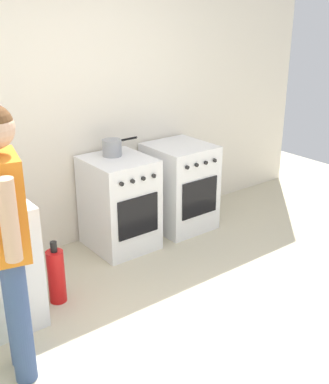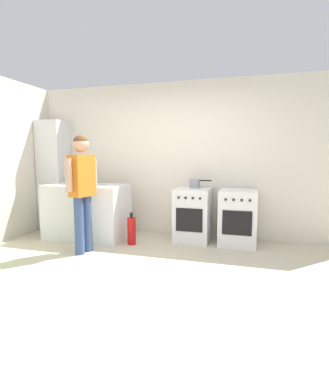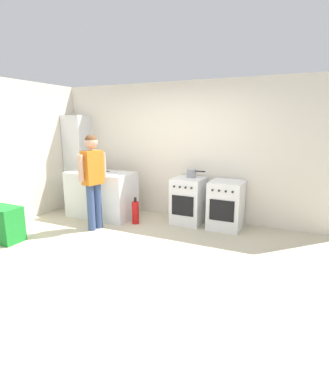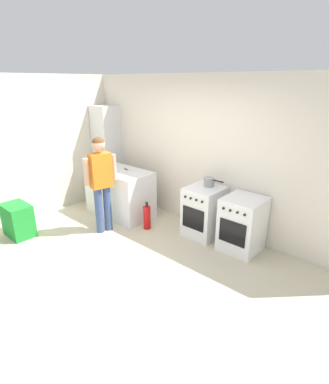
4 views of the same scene
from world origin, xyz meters
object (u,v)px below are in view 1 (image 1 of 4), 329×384
Objects in this scene: person at (6,225)px; pot at (112,148)px; oven_left at (119,203)px; oven_right at (179,186)px; fire_extinguisher at (56,276)px.

pot is at bearing 39.37° from person.
person is (-1.37, -1.03, 0.56)m from oven_left.
oven_right is at bearing -8.05° from pot.
person is at bearing -142.97° from oven_left.
person reaches higher than pot.
oven_left is 0.52× the size of person.
oven_left is 1.01m from fire_extinguisher.
pot is at bearing 84.06° from oven_left.
oven_right is 2.39m from person.
pot is (-0.70, 0.10, 0.50)m from oven_right.
person is (-1.38, -1.13, 0.06)m from pot.
oven_right is 0.52× the size of person.
oven_right is 1.70× the size of fire_extinguisher.
fire_extinguisher is (-0.88, -0.58, -0.71)m from pot.
fire_extinguisher is (-0.87, -0.48, -0.21)m from oven_left.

